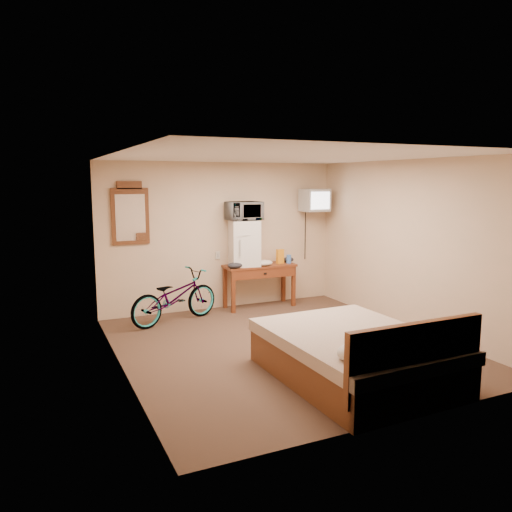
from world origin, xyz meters
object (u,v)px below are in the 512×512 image
at_px(desk, 260,272).
at_px(wall_mirror, 130,214).
at_px(bed, 358,355).
at_px(blue_cup, 289,259).
at_px(crt_television, 315,200).
at_px(microwave, 244,211).
at_px(mini_fridge, 244,243).
at_px(bicycle, 175,297).

distance_m(desk, wall_mirror, 2.40).
bearing_deg(bed, blue_cup, 74.43).
distance_m(crt_television, bed, 4.01).
bearing_deg(desk, bed, -96.70).
bearing_deg(microwave, mini_fridge, -127.39).
distance_m(blue_cup, wall_mirror, 2.82).
distance_m(blue_cup, bed, 3.49).
distance_m(wall_mirror, bicycle, 1.48).
xyz_separation_m(blue_cup, crt_television, (0.55, 0.07, 1.02)).
relative_size(blue_cup, wall_mirror, 0.15).
distance_m(mini_fridge, blue_cup, 0.88).
bearing_deg(crt_television, microwave, 178.49).
relative_size(microwave, bed, 0.26).
xyz_separation_m(mini_fridge, blue_cup, (0.81, -0.10, -0.31)).
xyz_separation_m(wall_mirror, bicycle, (0.53, -0.56, -1.26)).
height_order(mini_fridge, bicycle, mini_fridge).
bearing_deg(bicycle, bed, -177.83).
xyz_separation_m(crt_television, bicycle, (-2.69, -0.31, -1.44)).
bearing_deg(crt_television, mini_fridge, 178.50).
bearing_deg(desk, mini_fridge, 168.98).
height_order(desk, crt_television, crt_television).
height_order(microwave, wall_mirror, wall_mirror).
relative_size(desk, bicycle, 0.81).
distance_m(mini_fridge, crt_television, 1.53).
bearing_deg(wall_mirror, microwave, -6.60).
relative_size(mini_fridge, bicycle, 0.50).
bearing_deg(bicycle, microwave, -94.80).
height_order(desk, bicycle, bicycle).
xyz_separation_m(crt_television, wall_mirror, (-3.22, 0.25, -0.17)).
distance_m(crt_television, wall_mirror, 3.23).
distance_m(mini_fridge, wall_mirror, 1.94).
height_order(wall_mirror, bed, wall_mirror).
bearing_deg(mini_fridge, bed, -91.92).
bearing_deg(crt_television, bicycle, -173.47).
relative_size(mini_fridge, microwave, 1.37).
bearing_deg(bicycle, wall_mirror, 24.14).
bearing_deg(bed, microwave, 88.08).
bearing_deg(wall_mirror, desk, -7.19).
bearing_deg(bed, bicycle, 111.47).
bearing_deg(microwave, desk, -14.75).
bearing_deg(microwave, bed, -95.62).
relative_size(bicycle, bed, 0.72).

